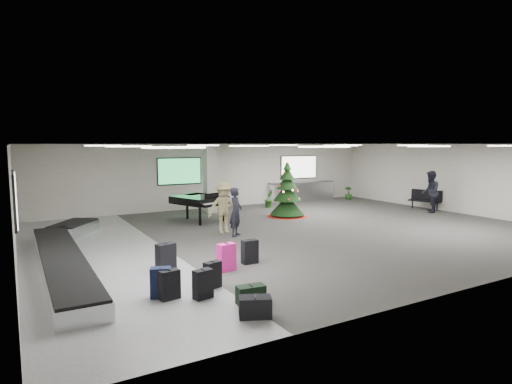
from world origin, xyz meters
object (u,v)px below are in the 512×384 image
baggage_carousel (65,253)px  grand_piano (200,200)px  pink_suitcase (226,257)px  traveler_bench (430,192)px  service_counter (302,192)px  potted_plant_left (269,199)px  traveler_b (224,207)px  traveler_a (236,212)px  christmas_tree (287,197)px  bench (426,198)px  potted_plant_right (348,193)px

baggage_carousel → grand_piano: grand_piano is taller
pink_suitcase → grand_piano: 7.18m
baggage_carousel → traveler_bench: 15.76m
service_counter → potted_plant_left: bearing=-159.7°
grand_piano → traveler_b: traveler_b is taller
service_counter → grand_piano: 7.84m
grand_piano → potted_plant_left: 4.86m
service_counter → traveler_a: size_ratio=2.38×
baggage_carousel → christmas_tree: 9.86m
traveler_b → potted_plant_left: traveler_b is taller
bench → potted_plant_right: bearing=80.0°
grand_piano → potted_plant_left: grand_piano is taller
christmas_tree → traveler_b: (-3.95, -1.82, 0.05)m
bench → potted_plant_left: 7.75m
traveler_b → traveler_bench: size_ratio=0.95×
bench → traveler_a: traveler_a is taller
grand_piano → bench: 11.15m
pink_suitcase → potted_plant_left: (6.57, 8.72, 0.09)m
potted_plant_left → potted_plant_right: bearing=3.8°
traveler_b → bench: bearing=7.3°
baggage_carousel → traveler_bench: bearing=2.0°
traveler_a → potted_plant_right: bearing=-16.2°
grand_piano → potted_plant_left: size_ratio=2.91×
service_counter → bench: (3.60, -5.40, -0.01)m
grand_piano → bench: grand_piano is taller
traveler_bench → potted_plant_right: 5.54m
baggage_carousel → potted_plant_left: (10.04, 5.70, 0.23)m
traveler_a → pink_suitcase: bearing=-165.3°
pink_suitcase → potted_plant_left: bearing=43.8°
bench → traveler_a: size_ratio=0.93×
baggage_carousel → service_counter: 14.50m
traveler_b → pink_suitcase: bearing=-108.1°
bench → potted_plant_right: (-0.76, 4.74, -0.17)m
grand_piano → traveler_a: bearing=-110.3°
christmas_tree → traveler_bench: 6.83m
traveler_a → traveler_bench: size_ratio=0.87×
christmas_tree → grand_piano: (-3.79, 0.81, -0.00)m
baggage_carousel → service_counter: bearing=27.7°
bench → traveler_bench: traveler_bench is taller
grand_piano → baggage_carousel: bearing=-165.5°
service_counter → pink_suitcase: (-9.37, -9.76, -0.20)m
pink_suitcase → bench: size_ratio=0.46×
bench → traveler_a: bearing=165.1°
service_counter → grand_piano: grand_piano is taller
pink_suitcase → christmas_tree: (5.89, 6.04, 0.53)m
baggage_carousel → grand_piano: (5.57, 3.82, 0.66)m
service_counter → potted_plant_right: 2.92m
grand_piano → bench: size_ratio=1.63×
bench → traveler_b: size_ratio=0.85×
traveler_bench → potted_plant_left: bearing=-79.7°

